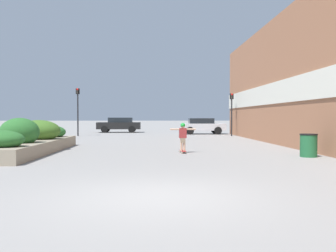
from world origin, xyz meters
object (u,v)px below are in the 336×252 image
Objects in this scene: skateboarder at (183,134)px; traffic_light_right at (232,107)px; car_center_right at (315,125)px; traffic_light_left at (78,104)px; car_center_left at (202,126)px; car_leftmost at (119,124)px; trash_bin at (309,145)px; skateboard at (183,151)px.

traffic_light_right is (5.00, 13.97, 1.52)m from skateboarder.
car_center_right is 1.18× the size of traffic_light_left.
car_center_left is 1.16× the size of traffic_light_right.
car_leftmost is 1.08× the size of car_center_left.
car_center_right is (9.55, 21.28, 0.34)m from trash_bin.
car_center_right is 10.88m from traffic_light_right.
skateboard is at bearing -167.65° from car_leftmost.
skateboard is 0.68× the size of skateboarder.
skateboard is 0.19× the size of car_leftmost.
traffic_light_right is at bearing -2.03° from traffic_light_left.
trash_bin is 0.20× the size of car_center_right.
car_center_left is at bearing 16.52° from traffic_light_left.
car_center_right is (14.24, 19.50, 0.71)m from skateboard.
skateboarder is 0.35× the size of traffic_light_right.
traffic_light_left reaches higher than car_leftmost.
car_center_left is at bearing 94.74° from trash_bin.
skateboard is at bearing -109.70° from traffic_light_right.
traffic_light_right is (-9.24, -5.53, 1.55)m from car_center_right.
trash_bin is 0.23× the size of traffic_light_left.
traffic_light_right is at bearing -127.46° from car_leftmost.
skateboard is 17.80m from car_center_left.
car_leftmost is 1.11× the size of traffic_light_left.
skateboard is at bearing -10.02° from car_center_left.
traffic_light_right is at bearing 88.88° from trash_bin.
car_leftmost is (-4.69, 21.40, 0.71)m from skateboard.
traffic_light_right is at bearing -59.10° from car_center_right.
traffic_light_left reaches higher than car_center_left.
car_center_right is 22.27m from traffic_light_left.
traffic_light_left reaches higher than traffic_light_right.
car_leftmost is at bearing 96.83° from skateboarder.
skateboard is 0.23× the size of traffic_light_right.
car_center_left is at bearing -79.87° from car_center_right.
car_leftmost reaches higher than car_center_left.
skateboard is 0.90× the size of trash_bin.
car_leftmost is at bearing 69.05° from traffic_light_left.
skateboarder is 0.28× the size of car_leftmost.
traffic_light_left is (-10.45, -3.10, 1.82)m from car_center_left.
traffic_light_right reaches higher than trash_bin.
traffic_light_right is (5.00, 13.97, 2.26)m from skateboard.
traffic_light_right is (0.31, 15.75, 1.89)m from trash_bin.
traffic_light_right reaches higher than skateboarder.
car_leftmost is (-4.69, 21.40, -0.03)m from skateboarder.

